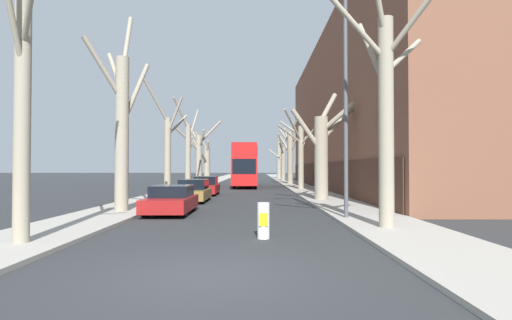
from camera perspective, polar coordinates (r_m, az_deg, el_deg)
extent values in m
plane|color=#2B2D30|center=(7.96, -6.63, -16.01)|extent=(300.00, 300.00, 0.00)
cube|color=#A39E93|center=(58.03, -6.16, -3.06)|extent=(3.03, 120.00, 0.12)
cube|color=#A39E93|center=(57.86, 4.68, -3.07)|extent=(3.03, 120.00, 0.12)
cube|color=brown|center=(40.36, 16.18, 6.31)|extent=(10.00, 45.30, 14.45)
cube|color=#492D21|center=(38.94, 9.10, -2.26)|extent=(0.12, 44.39, 2.50)
cylinder|color=gray|center=(12.08, -30.25, 7.11)|extent=(0.41, 0.41, 7.49)
cylinder|color=gray|center=(12.03, -31.69, 18.74)|extent=(0.26, 1.55, 3.03)
cylinder|color=gray|center=(18.92, -18.47, 3.40)|extent=(0.60, 0.60, 7.03)
cylinder|color=gray|center=(18.94, -20.81, 12.02)|extent=(1.47, 1.57, 2.58)
cylinder|color=gray|center=(19.67, -16.74, 9.01)|extent=(1.05, 1.58, 3.15)
cylinder|color=gray|center=(20.46, -17.85, 15.32)|extent=(0.36, 1.78, 3.25)
cylinder|color=gray|center=(20.23, -19.30, 11.68)|extent=(1.39, 1.71, 2.26)
cylinder|color=gray|center=(27.14, -12.37, 0.26)|extent=(0.45, 0.45, 5.37)
cylinder|color=gray|center=(26.98, -11.39, 6.25)|extent=(1.24, 0.75, 2.40)
cylinder|color=gray|center=(26.91, -13.94, 8.14)|extent=(1.40, 1.65, 2.70)
cylinder|color=gray|center=(27.82, -11.04, 4.88)|extent=(1.20, 1.48, 1.61)
cylinder|color=gray|center=(27.83, -12.53, 3.92)|extent=(0.61, 1.29, 1.77)
cylinder|color=gray|center=(34.62, -9.55, 0.29)|extent=(0.47, 0.47, 5.76)
cylinder|color=gray|center=(35.40, -9.15, 2.05)|extent=(0.42, 1.68, 1.59)
cylinder|color=gray|center=(34.22, -10.51, 6.56)|extent=(1.12, 1.76, 2.53)
cylinder|color=gray|center=(35.67, -8.83, 4.74)|extent=(0.77, 2.07, 3.27)
cylinder|color=gray|center=(41.97, -8.01, -0.17)|extent=(0.65, 0.65, 5.45)
cylinder|color=gray|center=(42.17, -6.47, 3.96)|extent=(2.42, 0.62, 2.50)
cylinder|color=gray|center=(41.32, -9.66, 2.96)|extent=(2.39, 2.12, 2.45)
cylinder|color=gray|center=(41.59, -7.66, 2.91)|extent=(0.93, 1.18, 2.07)
cylinder|color=gray|center=(42.94, -9.12, 4.23)|extent=(2.14, 1.60, 2.66)
cylinder|color=gray|center=(42.09, -8.70, 2.67)|extent=(1.25, 0.32, 2.13)
cylinder|color=gray|center=(49.46, -6.88, -0.80)|extent=(0.77, 0.77, 4.61)
cylinder|color=gray|center=(49.32, -7.70, 2.75)|extent=(1.67, 1.01, 2.17)
cylinder|color=gray|center=(49.10, -6.80, 1.70)|extent=(0.55, 1.12, 1.79)
cylinder|color=gray|center=(48.61, -7.35, 0.36)|extent=(0.89, 2.06, 1.66)
cylinder|color=gray|center=(13.70, 18.23, 4.94)|extent=(0.49, 0.49, 6.96)
cylinder|color=gray|center=(14.70, 20.39, 13.75)|extent=(1.58, 0.95, 1.40)
cylinder|color=gray|center=(13.93, 13.69, 18.70)|extent=(2.45, 0.62, 2.49)
cylinder|color=gray|center=(13.93, 22.49, 19.03)|extent=(1.75, 1.92, 2.42)
cylinder|color=gray|center=(14.82, 16.39, 14.24)|extent=(0.64, 1.73, 2.71)
cylinder|color=gray|center=(24.57, 9.44, 0.14)|extent=(0.82, 0.82, 5.15)
cylinder|color=gray|center=(24.37, 7.42, 4.21)|extent=(2.06, 0.68, 2.67)
cylinder|color=gray|center=(24.49, 11.68, 5.95)|extent=(2.09, 1.20, 1.84)
cylinder|color=gray|center=(25.17, 11.60, 5.07)|extent=(2.29, 0.89, 2.24)
cylinder|color=gray|center=(25.20, 10.42, 7.36)|extent=(1.33, 0.93, 1.88)
cylinder|color=gray|center=(36.70, 6.57, 0.29)|extent=(0.52, 0.52, 5.87)
cylinder|color=gray|center=(36.03, 7.98, 3.82)|extent=(1.80, 1.99, 2.11)
cylinder|color=gray|center=(37.51, 6.92, 2.18)|extent=(0.85, 1.65, 1.62)
cylinder|color=gray|center=(36.30, 4.96, 3.75)|extent=(2.29, 1.02, 1.64)
cylinder|color=gray|center=(35.68, 5.46, 4.94)|extent=(1.86, 2.46, 2.71)
cylinder|color=gray|center=(37.54, 5.10, 4.50)|extent=(1.95, 1.73, 1.62)
cylinder|color=gray|center=(48.65, 5.04, 0.31)|extent=(0.69, 0.69, 6.49)
cylinder|color=gray|center=(48.33, 5.62, 4.87)|extent=(1.19, 1.52, 2.07)
cylinder|color=gray|center=(49.00, 4.35, 2.15)|extent=(1.42, 0.97, 2.26)
cylinder|color=gray|center=(50.17, 4.29, 3.36)|extent=(1.34, 3.07, 2.21)
cylinder|color=gray|center=(48.37, 5.45, 1.92)|extent=(0.96, 1.03, 1.69)
cylinder|color=gray|center=(49.64, 4.64, 2.98)|extent=(0.82, 2.07, 3.02)
cylinder|color=gray|center=(61.00, 4.08, -0.62)|extent=(0.65, 0.65, 5.12)
cylinder|color=gray|center=(59.90, 3.80, 1.70)|extent=(1.00, 2.49, 1.79)
cylinder|color=gray|center=(60.36, 3.70, 2.58)|extent=(1.18, 1.74, 2.54)
cylinder|color=gray|center=(60.56, 4.83, 2.10)|extent=(1.76, 1.45, 1.72)
cylinder|color=gray|center=(61.29, 3.76, 2.12)|extent=(0.96, 0.74, 1.74)
cylinder|color=gray|center=(61.80, 3.03, 0.69)|extent=(2.39, 1.94, 1.97)
cylinder|color=gray|center=(72.68, 3.45, -0.19)|extent=(0.76, 0.76, 6.42)
cylinder|color=gray|center=(72.60, 4.12, 2.65)|extent=(1.93, 0.87, 1.87)
cylinder|color=gray|center=(72.17, 3.79, 2.17)|extent=(1.12, 1.58, 1.55)
cylinder|color=gray|center=(73.53, 3.45, 2.25)|extent=(0.37, 1.71, 2.79)
cube|color=red|center=(42.70, -1.33, -1.63)|extent=(2.45, 11.60, 2.61)
cube|color=red|center=(42.73, -1.33, 1.02)|extent=(2.40, 11.37, 1.34)
cube|color=#B11515|center=(42.77, -1.33, 2.00)|extent=(2.40, 11.37, 0.12)
cube|color=black|center=(42.70, -1.33, -0.95)|extent=(2.48, 10.21, 1.36)
cube|color=black|center=(42.73, -1.33, 1.11)|extent=(2.48, 10.21, 1.02)
cube|color=black|center=(36.92, -1.57, -0.93)|extent=(2.21, 0.06, 1.43)
cylinder|color=black|center=(39.30, -3.01, -3.33)|extent=(0.30, 1.04, 1.04)
cylinder|color=black|center=(39.24, 0.08, -3.33)|extent=(0.30, 1.04, 1.04)
cylinder|color=black|center=(46.01, -2.55, -3.00)|extent=(0.30, 1.04, 1.04)
cylinder|color=black|center=(45.96, 0.09, -3.01)|extent=(0.30, 1.04, 1.04)
cube|color=maroon|center=(18.14, -11.92, -6.09)|extent=(1.87, 4.01, 0.57)
cube|color=black|center=(18.34, -11.76, -4.36)|extent=(1.64, 2.09, 0.51)
cylinder|color=black|center=(17.19, -15.47, -6.82)|extent=(0.20, 0.65, 0.65)
cylinder|color=black|center=(16.82, -10.03, -6.97)|extent=(0.20, 0.65, 0.65)
cylinder|color=black|center=(19.51, -13.56, -6.15)|extent=(0.20, 0.65, 0.65)
cylinder|color=black|center=(19.19, -8.75, -6.25)|extent=(0.20, 0.65, 0.65)
cube|color=olive|center=(24.28, -8.83, -4.85)|extent=(1.77, 4.03, 0.56)
cube|color=black|center=(24.48, -8.73, -3.45)|extent=(1.55, 2.09, 0.61)
cylinder|color=black|center=(23.23, -11.19, -5.33)|extent=(0.20, 0.66, 0.66)
cylinder|color=black|center=(22.98, -7.39, -5.38)|extent=(0.20, 0.66, 0.66)
cylinder|color=black|center=(25.60, -10.12, -4.94)|extent=(0.20, 0.66, 0.66)
cylinder|color=black|center=(25.37, -6.67, -4.98)|extent=(0.20, 0.66, 0.66)
cube|color=maroon|center=(30.21, -7.05, -4.09)|extent=(1.80, 3.98, 0.59)
cube|color=black|center=(30.42, -6.99, -2.92)|extent=(1.59, 2.07, 0.63)
cylinder|color=black|center=(29.15, -8.89, -4.47)|extent=(0.20, 0.66, 0.66)
cylinder|color=black|center=(28.94, -5.78, -4.50)|extent=(0.20, 0.66, 0.66)
cylinder|color=black|center=(31.50, -8.21, -4.22)|extent=(0.20, 0.66, 0.66)
cylinder|color=black|center=(31.31, -5.33, -4.25)|extent=(0.20, 0.66, 0.66)
cylinder|color=#4C4F54|center=(16.10, 12.84, 7.94)|extent=(0.16, 0.16, 9.15)
cylinder|color=white|center=(11.66, 1.21, -8.65)|extent=(0.35, 0.35, 1.04)
cube|color=yellow|center=(11.47, 1.23, -8.51)|extent=(0.25, 0.01, 0.37)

